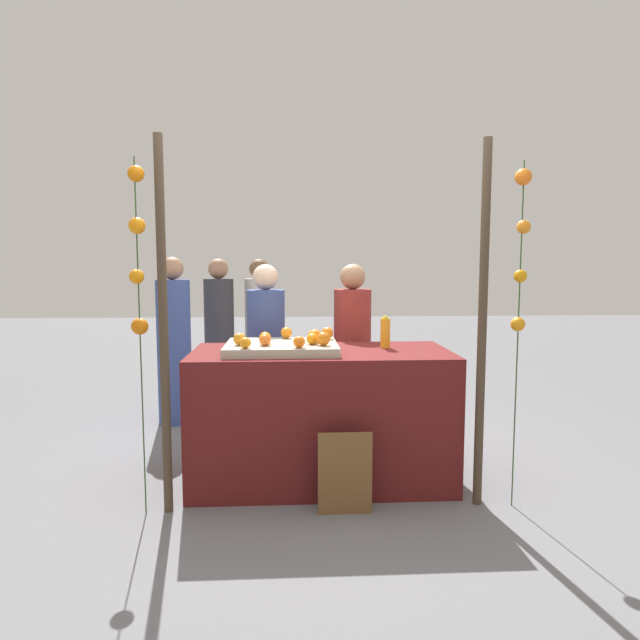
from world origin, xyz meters
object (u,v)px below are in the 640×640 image
object	(u,v)px
stall_counter	(321,416)
vendor_right	(352,363)
vendor_left	(266,365)
orange_0	(315,336)
juice_bottle	(385,333)
chalkboard_sign	(345,474)
orange_1	(313,335)

from	to	relation	value
stall_counter	vendor_right	xyz separation A→B (m)	(0.30, 0.68, 0.25)
vendor_left	vendor_right	xyz separation A→B (m)	(0.71, 0.02, 0.00)
stall_counter	vendor_right	size ratio (longest dim) A/B	1.17
orange_0	juice_bottle	bearing A→B (deg)	12.49
chalkboard_sign	vendor_right	world-z (taller)	vendor_right
stall_counter	orange_1	size ratio (longest dim) A/B	23.44
stall_counter	vendor_left	world-z (taller)	vendor_left
juice_bottle	vendor_right	size ratio (longest dim) A/B	0.15
chalkboard_sign	vendor_right	size ratio (longest dim) A/B	0.34
chalkboard_sign	vendor_right	distance (m)	1.33
orange_1	vendor_right	size ratio (longest dim) A/B	0.05
chalkboard_sign	vendor_left	bearing A→B (deg)	113.50
juice_bottle	vendor_right	xyz separation A→B (m)	(-0.17, 0.58, -0.33)
stall_counter	orange_0	distance (m)	0.58
orange_0	juice_bottle	distance (m)	0.53
vendor_left	stall_counter	bearing A→B (deg)	-58.16
juice_bottle	stall_counter	bearing A→B (deg)	-167.98
stall_counter	juice_bottle	distance (m)	0.75
stall_counter	juice_bottle	size ratio (longest dim) A/B	7.82
juice_bottle	chalkboard_sign	size ratio (longest dim) A/B	0.44
orange_0	chalkboard_sign	size ratio (longest dim) A/B	0.17
chalkboard_sign	vendor_left	world-z (taller)	vendor_left
orange_1	juice_bottle	bearing A→B (deg)	3.05
stall_counter	chalkboard_sign	distance (m)	0.60
vendor_left	chalkboard_sign	bearing A→B (deg)	-66.50
vendor_left	vendor_right	bearing A→B (deg)	1.42
orange_0	vendor_left	bearing A→B (deg)	118.53
orange_0	juice_bottle	xyz separation A→B (m)	(0.51, 0.11, 0.00)
vendor_left	vendor_right	world-z (taller)	vendor_right
orange_1	vendor_right	distance (m)	0.77
stall_counter	juice_bottle	bearing A→B (deg)	12.02
chalkboard_sign	vendor_right	bearing A→B (deg)	81.63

